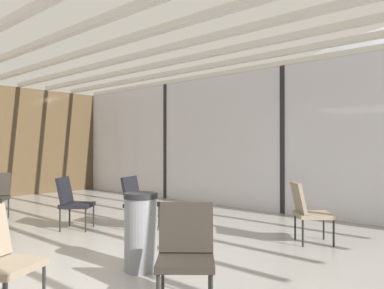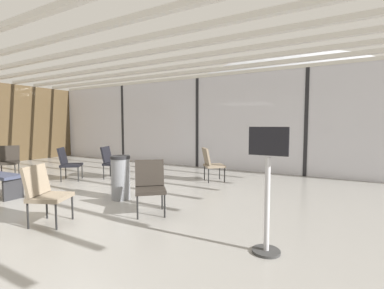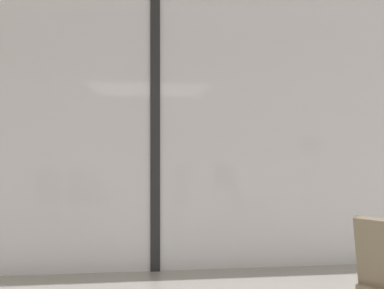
# 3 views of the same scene
# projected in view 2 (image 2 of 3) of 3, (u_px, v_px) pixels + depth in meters

# --- Properties ---
(ground_plane) EXTENTS (60.00, 60.00, 0.00)m
(ground_plane) POSITION_uv_depth(u_px,v_px,m) (62.00, 204.00, 4.92)
(ground_plane) COLOR gray
(glass_curtain_wall) EXTENTS (14.00, 0.08, 3.05)m
(glass_curtain_wall) POSITION_uv_depth(u_px,v_px,m) (198.00, 123.00, 9.30)
(glass_curtain_wall) COLOR silver
(glass_curtain_wall) RESTS_ON ground
(window_mullion_0) EXTENTS (0.10, 0.12, 3.05)m
(window_mullion_0) POSITION_uv_depth(u_px,v_px,m) (123.00, 123.00, 11.04)
(window_mullion_0) COLOR black
(window_mullion_0) RESTS_ON ground
(window_mullion_1) EXTENTS (0.10, 0.12, 3.05)m
(window_mullion_1) POSITION_uv_depth(u_px,v_px,m) (198.00, 123.00, 9.30)
(window_mullion_1) COLOR black
(window_mullion_1) RESTS_ON ground
(window_mullion_2) EXTENTS (0.10, 0.12, 3.05)m
(window_mullion_2) POSITION_uv_depth(u_px,v_px,m) (306.00, 123.00, 7.56)
(window_mullion_2) COLOR black
(window_mullion_2) RESTS_ON ground
(ceiling_slats) EXTENTS (13.72, 6.72, 0.10)m
(ceiling_slats) POSITION_uv_depth(u_px,v_px,m) (131.00, 55.00, 6.33)
(ceiling_slats) COLOR beige
(ceiling_slats) RESTS_ON glass_curtain_wall
(parked_airplane) EXTENTS (10.91, 4.59, 4.59)m
(parked_airplane) POSITION_uv_depth(u_px,v_px,m) (273.00, 106.00, 11.99)
(parked_airplane) COLOR silver
(parked_airplane) RESTS_ON ground
(lounge_chair_0) EXTENTS (0.71, 0.70, 0.87)m
(lounge_chair_0) POSITION_uv_depth(u_px,v_px,m) (68.00, 162.00, 7.03)
(lounge_chair_0) COLOR black
(lounge_chair_0) RESTS_ON ground
(lounge_chair_1) EXTENTS (0.71, 0.70, 0.87)m
(lounge_chair_1) POSITION_uv_depth(u_px,v_px,m) (9.00, 159.00, 7.52)
(lounge_chair_1) COLOR #28231E
(lounge_chair_1) RESTS_ON ground
(lounge_chair_2) EXTENTS (0.71, 0.71, 0.87)m
(lounge_chair_2) POSITION_uv_depth(u_px,v_px,m) (150.00, 183.00, 4.44)
(lounge_chair_2) COLOR #28231E
(lounge_chair_2) RESTS_ON ground
(lounge_chair_3) EXTENTS (0.71, 0.71, 0.87)m
(lounge_chair_3) POSITION_uv_depth(u_px,v_px,m) (211.00, 162.00, 6.92)
(lounge_chair_3) COLOR #7F705B
(lounge_chair_3) RESTS_ON ground
(lounge_chair_4) EXTENTS (0.68, 0.65, 0.87)m
(lounge_chair_4) POSITION_uv_depth(u_px,v_px,m) (45.00, 191.00, 3.93)
(lounge_chair_4) COLOR #7F705B
(lounge_chair_4) RESTS_ON ground
(lounge_chair_5) EXTENTS (0.67, 0.65, 0.87)m
(lounge_chair_5) POSITION_uv_depth(u_px,v_px,m) (111.00, 160.00, 7.33)
(lounge_chair_5) COLOR black
(lounge_chair_5) RESTS_ON ground
(trash_bin) EXTENTS (0.38, 0.38, 0.86)m
(trash_bin) POSITION_uv_depth(u_px,v_px,m) (121.00, 177.00, 5.25)
(trash_bin) COLOR slate
(trash_bin) RESTS_ON ground
(info_sign) EXTENTS (0.44, 0.32, 1.44)m
(info_sign) POSITION_uv_depth(u_px,v_px,m) (267.00, 194.00, 3.02)
(info_sign) COLOR #333333
(info_sign) RESTS_ON ground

